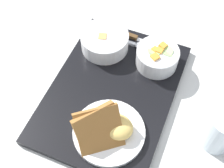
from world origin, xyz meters
name	(u,v)px	position (x,y,z in m)	size (l,w,h in m)	color
ground_plane	(112,94)	(0.00, 0.00, 0.00)	(4.00, 4.00, 0.00)	silver
serving_tray	(112,92)	(0.00, 0.00, 0.01)	(0.46, 0.33, 0.02)	black
bowl_salad	(157,56)	(-0.13, 0.09, 0.05)	(0.12, 0.12, 0.06)	white
bowl_soup	(105,40)	(-0.13, -0.07, 0.05)	(0.14, 0.14, 0.05)	white
plate_main	(107,130)	(0.12, 0.03, 0.05)	(0.18, 0.18, 0.10)	white
knife	(135,38)	(-0.19, 0.00, 0.02)	(0.03, 0.19, 0.01)	silver
spoon	(136,45)	(-0.17, 0.01, 0.03)	(0.03, 0.15, 0.01)	silver
glass_water	(220,132)	(0.04, 0.28, 0.05)	(0.08, 0.08, 0.12)	silver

